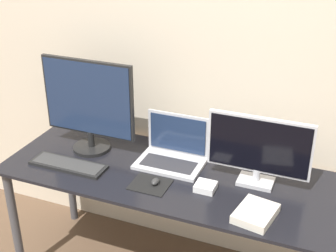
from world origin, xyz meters
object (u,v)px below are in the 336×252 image
(laptop, at_px, (173,151))
(book, at_px, (256,214))
(monitor_left, at_px, (89,104))
(power_brick, at_px, (205,187))
(keyboard, at_px, (68,165))
(mouse, at_px, (155,182))
(monitor_right, at_px, (259,149))

(laptop, xyz_separation_m, book, (0.53, -0.33, -0.04))
(monitor_left, bearing_deg, power_brick, -11.91)
(keyboard, bearing_deg, laptop, 27.86)
(laptop, bearing_deg, mouse, -88.97)
(monitor_left, bearing_deg, keyboard, -94.84)
(laptop, bearing_deg, monitor_right, -5.81)
(monitor_right, distance_m, power_brick, 0.32)
(laptop, bearing_deg, book, -31.84)
(monitor_left, xyz_separation_m, monitor_right, (0.95, 0.00, -0.08))
(book, bearing_deg, mouse, 172.09)
(monitor_right, xyz_separation_m, mouse, (-0.46, -0.21, -0.18))
(monitor_left, height_order, power_brick, monitor_left)
(book, xyz_separation_m, power_brick, (-0.28, 0.13, -0.00))
(power_brick, bearing_deg, monitor_left, 168.09)
(monitor_right, height_order, keyboard, monitor_right)
(laptop, height_order, power_brick, laptop)
(monitor_right, bearing_deg, keyboard, -167.36)
(laptop, distance_m, book, 0.62)
(laptop, relative_size, power_brick, 3.56)
(laptop, height_order, book, laptop)
(monitor_left, relative_size, monitor_right, 1.06)
(laptop, bearing_deg, keyboard, -152.14)
(monitor_left, relative_size, mouse, 9.49)
(monitor_right, height_order, mouse, monitor_right)
(mouse, distance_m, book, 0.53)
(keyboard, xyz_separation_m, power_brick, (0.75, 0.06, 0.01))
(monitor_left, height_order, book, monitor_left)
(keyboard, relative_size, mouse, 7.41)
(mouse, relative_size, book, 0.25)
(laptop, relative_size, mouse, 6.20)
(monitor_right, relative_size, laptop, 1.45)
(laptop, distance_m, power_brick, 0.33)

